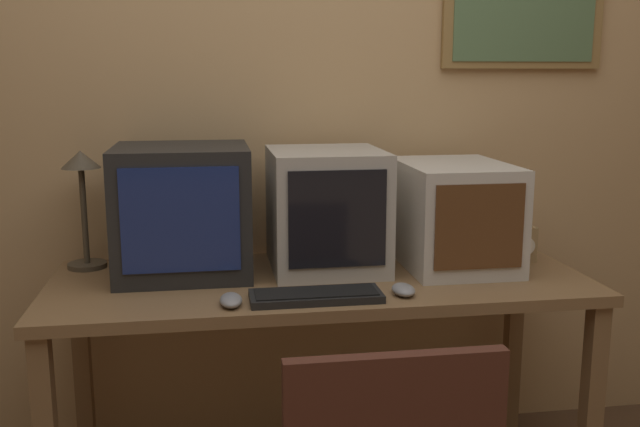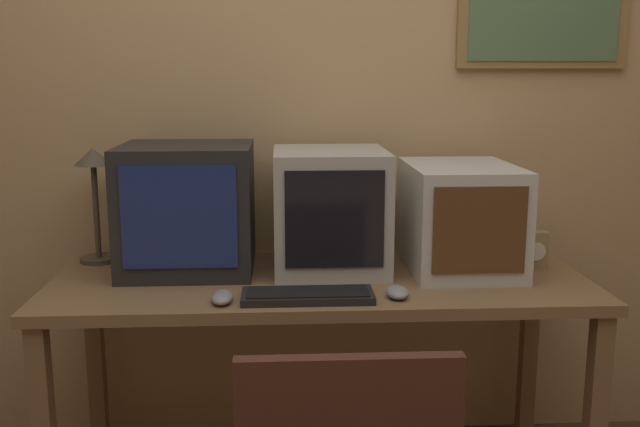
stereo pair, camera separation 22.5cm
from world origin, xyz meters
TOP-DOWN VIEW (x-y plane):
  - wall_back at (0.01, 1.51)m, footprint 8.00×0.08m
  - desk at (0.00, 1.08)m, footprint 1.71×0.68m
  - monitor_left at (-0.43, 1.20)m, footprint 0.43×0.41m
  - monitor_center at (0.04, 1.20)m, footprint 0.37×0.42m
  - monitor_right at (0.47, 1.16)m, footprint 0.35×0.48m
  - keyboard_main at (-0.05, 0.85)m, footprint 0.38×0.14m
  - mouse_near_keyboard at (0.21, 0.85)m, footprint 0.07×0.10m
  - mouse_far_corner at (-0.29, 0.83)m, footprint 0.06×0.11m
  - desk_clock at (0.73, 1.15)m, footprint 0.09×0.05m
  - desk_lamp at (-0.76, 1.32)m, footprint 0.13×0.13m

SIDE VIEW (x-z plane):
  - desk at x=0.00m, z-range 0.29..1.04m
  - keyboard_main at x=-0.05m, z-range 0.75..0.78m
  - mouse_near_keyboard at x=0.21m, z-range 0.75..0.78m
  - mouse_far_corner at x=-0.29m, z-range 0.75..0.78m
  - desk_clock at x=0.73m, z-range 0.75..0.88m
  - monitor_right at x=0.47m, z-range 0.75..1.10m
  - monitor_center at x=0.04m, z-range 0.75..1.15m
  - monitor_left at x=-0.43m, z-range 0.75..1.17m
  - desk_lamp at x=-0.76m, z-range 0.83..1.23m
  - wall_back at x=0.01m, z-range 0.00..2.60m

